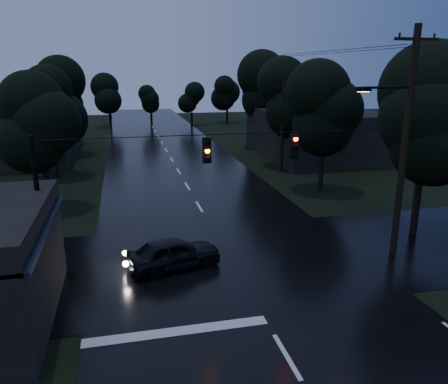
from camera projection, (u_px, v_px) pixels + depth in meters
name	position (u px, v px, depth m)	size (l,w,h in m)	color
main_road	(179.00, 171.00, 36.37)	(12.00, 120.00, 0.02)	black
cross_street	(230.00, 260.00, 19.50)	(60.00, 9.00, 0.02)	black
building_far_right	(315.00, 133.00, 42.58)	(10.00, 14.00, 4.40)	black
building_far_left	(20.00, 131.00, 42.02)	(10.00, 16.00, 5.00)	black
utility_pole_main	(403.00, 141.00, 18.75)	(3.50, 0.30, 10.00)	black
utility_pole_far	(283.00, 125.00, 35.25)	(2.00, 0.30, 7.50)	black
anchor_pole_left	(40.00, 216.00, 16.11)	(0.18, 0.18, 6.00)	black
span_signals	(250.00, 147.00, 17.25)	(15.00, 0.37, 1.12)	black
tree_corner_near	(427.00, 117.00, 20.99)	(4.48, 4.48, 9.44)	black
tree_left_a	(40.00, 122.00, 25.49)	(3.92, 3.92, 8.26)	black
tree_left_b	(49.00, 105.00, 32.76)	(4.20, 4.20, 8.85)	black
tree_left_c	(58.00, 93.00, 41.90)	(4.48, 4.48, 9.44)	black
tree_right_a	(325.00, 109.00, 29.31)	(4.20, 4.20, 8.85)	black
tree_right_b	(290.00, 97.00, 36.84)	(4.48, 4.48, 9.44)	black
tree_right_c	(260.00, 87.00, 46.24)	(4.76, 4.76, 10.03)	black
car	(174.00, 253.00, 18.55)	(1.61, 3.99, 1.36)	black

